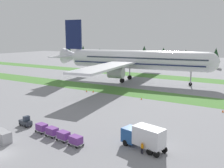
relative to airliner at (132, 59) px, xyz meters
The scene contains 18 objects.
ground_plane 64.58m from the airliner, 79.76° to the right, with size 400.00×400.00×0.00m, color gray.
grass_strip_near 21.76m from the airliner, 55.55° to the right, with size 320.00×10.82×0.01m, color #4C8438.
grass_strip_far 22.10m from the airliner, 56.25° to the left, with size 320.00×10.82×0.01m, color #4C8438.
airliner is the anchor object (origin of this frame).
baggage_tug 53.92m from the airliner, 84.64° to the right, with size 2.76×1.65×1.97m.
cargo_dolly_lead 55.27m from the airliner, 79.52° to the right, with size 2.39×1.79×1.55m.
cargo_dolly_second 56.25m from the airliner, 76.69° to the right, with size 2.39×1.79×1.55m.
cargo_dolly_third 57.35m from the airliner, 73.97° to the right, with size 2.39×1.79×1.55m.
cargo_dolly_fourth 58.58m from the airliner, 71.36° to the right, with size 2.39×1.79×1.55m.
catering_truck 58.16m from the airliner, 61.23° to the right, with size 7.28×3.71×3.58m.
ground_crew_marshaller 59.85m from the airliner, 61.53° to the right, with size 0.51×0.36×1.74m.
uld_container_2 61.18m from the airliner, 82.05° to the right, with size 2.00×1.60×1.78m, color #A3A3A8.
uld_container_3 60.55m from the airliner, 83.63° to the right, with size 2.00×1.60×1.74m, color #A3A3A8.
taxiway_marker_0 24.76m from the airliner, 98.94° to the right, with size 0.44×0.44×0.57m, color orange.
taxiway_marker_1 28.63m from the airliner, 57.74° to the right, with size 0.44×0.44×0.45m, color orange.
taxiway_marker_2 24.09m from the airliner, 93.77° to the right, with size 0.44×0.44×0.69m, color orange.
taxiway_marker_3 43.41m from the airliner, 34.98° to the right, with size 0.44×0.44×0.58m, color orange.
distant_tree_line 63.53m from the airliner, 77.76° to the left, with size 199.09×9.02×11.03m.
Camera 1 is at (30.89, -20.09, 16.34)m, focal length 40.61 mm.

